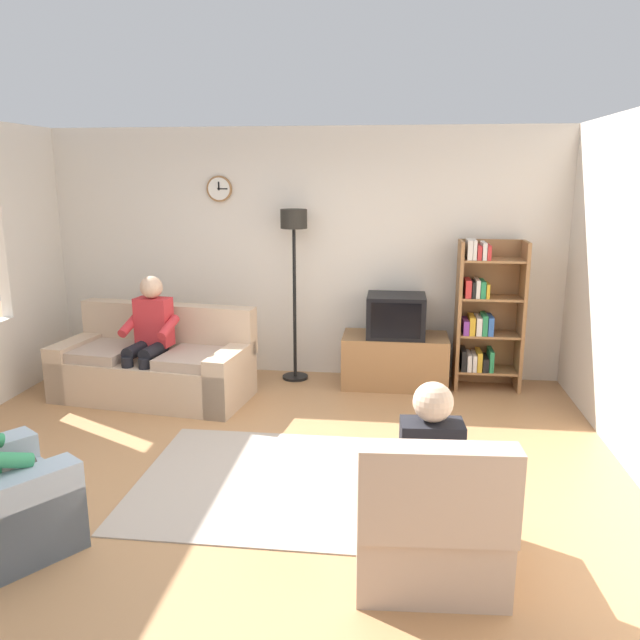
{
  "coord_description": "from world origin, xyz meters",
  "views": [
    {
      "loc": [
        1.01,
        -4.18,
        2.2
      ],
      "look_at": [
        0.42,
        0.68,
        1.06
      ],
      "focal_mm": 35.17,
      "sensor_mm": 36.0,
      "label": 1
    }
  ],
  "objects_px": {
    "couch": "(155,367)",
    "floor_lamp": "(294,247)",
    "bookshelf": "(484,314)",
    "person_on_couch": "(149,332)",
    "armchair_near_bookshelf": "(428,523)",
    "tv": "(396,316)",
    "person_in_right_armchair": "(428,464)",
    "tv_stand": "(395,360)"
  },
  "relations": [
    {
      "from": "bookshelf",
      "to": "person_in_right_armchair",
      "type": "height_order",
      "value": "bookshelf"
    },
    {
      "from": "tv",
      "to": "bookshelf",
      "type": "bearing_deg",
      "value": 5.78
    },
    {
      "from": "bookshelf",
      "to": "person_on_couch",
      "type": "xyz_separation_m",
      "value": [
        -3.3,
        -0.82,
        -0.09
      ]
    },
    {
      "from": "bookshelf",
      "to": "person_on_couch",
      "type": "bearing_deg",
      "value": -166.13
    },
    {
      "from": "bookshelf",
      "to": "armchair_near_bookshelf",
      "type": "height_order",
      "value": "bookshelf"
    },
    {
      "from": "tv",
      "to": "bookshelf",
      "type": "distance_m",
      "value": 0.91
    },
    {
      "from": "couch",
      "to": "floor_lamp",
      "type": "distance_m",
      "value": 1.88
    },
    {
      "from": "couch",
      "to": "bookshelf",
      "type": "xyz_separation_m",
      "value": [
        3.31,
        0.71,
        0.47
      ]
    },
    {
      "from": "bookshelf",
      "to": "floor_lamp",
      "type": "relative_size",
      "value": 0.85
    },
    {
      "from": "bookshelf",
      "to": "floor_lamp",
      "type": "bearing_deg",
      "value": 179.1
    },
    {
      "from": "floor_lamp",
      "to": "armchair_near_bookshelf",
      "type": "bearing_deg",
      "value": -68.66
    },
    {
      "from": "tv_stand",
      "to": "floor_lamp",
      "type": "bearing_deg",
      "value": 174.81
    },
    {
      "from": "person_on_couch",
      "to": "bookshelf",
      "type": "bearing_deg",
      "value": 13.87
    },
    {
      "from": "bookshelf",
      "to": "person_on_couch",
      "type": "distance_m",
      "value": 3.4
    },
    {
      "from": "tv_stand",
      "to": "floor_lamp",
      "type": "distance_m",
      "value": 1.61
    },
    {
      "from": "person_in_right_armchair",
      "to": "person_on_couch",
      "type": "bearing_deg",
      "value": 137.57
    },
    {
      "from": "couch",
      "to": "tv",
      "type": "distance_m",
      "value": 2.52
    },
    {
      "from": "bookshelf",
      "to": "couch",
      "type": "bearing_deg",
      "value": -167.93
    },
    {
      "from": "couch",
      "to": "person_in_right_armchair",
      "type": "xyz_separation_m",
      "value": [
        2.59,
        -2.48,
        0.29
      ]
    },
    {
      "from": "tv_stand",
      "to": "armchair_near_bookshelf",
      "type": "height_order",
      "value": "armchair_near_bookshelf"
    },
    {
      "from": "floor_lamp",
      "to": "person_on_couch",
      "type": "height_order",
      "value": "floor_lamp"
    },
    {
      "from": "person_on_couch",
      "to": "person_in_right_armchair",
      "type": "distance_m",
      "value": 3.51
    },
    {
      "from": "couch",
      "to": "tv_stand",
      "type": "xyz_separation_m",
      "value": [
        2.4,
        0.64,
        -0.04
      ]
    },
    {
      "from": "tv",
      "to": "floor_lamp",
      "type": "height_order",
      "value": "floor_lamp"
    },
    {
      "from": "tv_stand",
      "to": "person_on_couch",
      "type": "distance_m",
      "value": 2.54
    },
    {
      "from": "armchair_near_bookshelf",
      "to": "person_in_right_armchair",
      "type": "xyz_separation_m",
      "value": [
        -0.01,
        0.09,
        0.32
      ]
    },
    {
      "from": "armchair_near_bookshelf",
      "to": "bookshelf",
      "type": "bearing_deg",
      "value": 77.81
    },
    {
      "from": "tv_stand",
      "to": "bookshelf",
      "type": "relative_size",
      "value": 0.7
    },
    {
      "from": "couch",
      "to": "floor_lamp",
      "type": "bearing_deg",
      "value": 29.45
    },
    {
      "from": "couch",
      "to": "armchair_near_bookshelf",
      "type": "relative_size",
      "value": 2.15
    },
    {
      "from": "floor_lamp",
      "to": "bookshelf",
      "type": "bearing_deg",
      "value": -0.9
    },
    {
      "from": "couch",
      "to": "floor_lamp",
      "type": "relative_size",
      "value": 1.08
    },
    {
      "from": "tv",
      "to": "bookshelf",
      "type": "height_order",
      "value": "bookshelf"
    },
    {
      "from": "armchair_near_bookshelf",
      "to": "person_in_right_armchair",
      "type": "height_order",
      "value": "person_in_right_armchair"
    },
    {
      "from": "armchair_near_bookshelf",
      "to": "person_in_right_armchair",
      "type": "distance_m",
      "value": 0.33
    },
    {
      "from": "person_in_right_armchair",
      "to": "couch",
      "type": "bearing_deg",
      "value": 136.31
    },
    {
      "from": "armchair_near_bookshelf",
      "to": "person_in_right_armchair",
      "type": "bearing_deg",
      "value": 93.61
    },
    {
      "from": "floor_lamp",
      "to": "tv",
      "type": "bearing_deg",
      "value": -6.47
    },
    {
      "from": "couch",
      "to": "person_in_right_armchair",
      "type": "height_order",
      "value": "person_in_right_armchair"
    },
    {
      "from": "tv",
      "to": "bookshelf",
      "type": "xyz_separation_m",
      "value": [
        0.91,
        0.09,
        0.02
      ]
    },
    {
      "from": "tv",
      "to": "person_on_couch",
      "type": "height_order",
      "value": "person_on_couch"
    },
    {
      "from": "tv_stand",
      "to": "person_in_right_armchair",
      "type": "bearing_deg",
      "value": -86.39
    }
  ]
}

